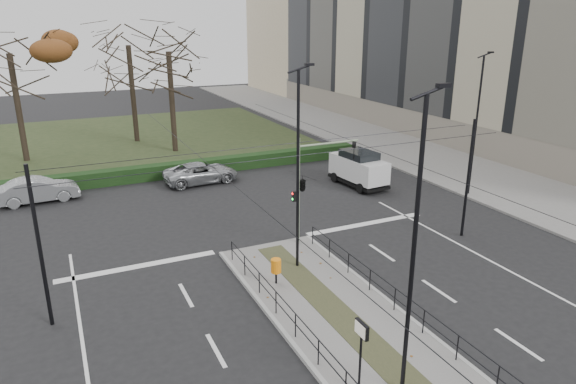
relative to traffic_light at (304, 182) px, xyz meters
name	(u,v)px	position (x,y,z in m)	size (l,w,h in m)	color
ground	(313,293)	(-1.80, -4.50, -3.16)	(140.00, 140.00, 0.00)	black
median_island	(345,323)	(-1.80, -7.00, -3.09)	(4.40, 15.00, 0.14)	#64625F
sidewalk_east	(376,141)	(16.20, 17.50, -3.09)	(8.00, 90.00, 0.14)	#64625F
park	(88,143)	(-7.80, 27.50, -3.11)	(38.00, 26.00, 0.10)	#243018
hedge	(104,178)	(-7.80, 14.10, -2.66)	(38.00, 1.00, 1.00)	black
apartment_block	(457,21)	(26.16, 19.47, 7.24)	(13.09, 52.10, 21.64)	#C5B28E
median_railing	(348,302)	(-1.80, -7.10, -2.18)	(4.14, 13.24, 0.92)	black
catenary	(296,201)	(-1.80, -2.88, 0.26)	(20.00, 34.00, 6.00)	black
traffic_light	(304,182)	(0.00, 0.00, 0.00)	(3.53, 2.03, 5.19)	gray
litter_bin	(276,266)	(-2.93, -3.35, -2.25)	(0.42, 0.42, 1.08)	black
info_panel	(361,337)	(-3.31, -10.25, -1.25)	(0.13, 0.59, 2.25)	black
streetlamp_median_near	(414,250)	(-2.15, -10.80, 1.47)	(0.74, 0.15, 8.83)	black
streetlamp_median_far	(298,169)	(-1.42, -2.29, 1.41)	(0.73, 0.15, 8.70)	black
streetlamp_sidewalk	(476,124)	(12.72, 2.24, 1.36)	(0.72, 0.15, 8.61)	black
parked_car_second	(38,190)	(-11.75, 12.27, -2.40)	(1.60, 4.60, 1.51)	#96999D
parked_car_fourth	(201,173)	(-1.75, 11.95, -2.47)	(2.30, 4.99, 1.39)	#96999D
white_van	(359,168)	(7.52, 6.92, -1.93)	(2.34, 4.54, 2.36)	silver
rust_tree	(9,54)	(-12.61, 23.04, 5.01)	(8.75, 8.75, 10.62)	black
bare_tree_center	(129,53)	(-3.64, 26.48, 4.69)	(7.62, 7.62, 11.11)	black
bare_tree_near	(169,59)	(-1.35, 21.30, 4.39)	(6.12, 6.12, 10.69)	black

